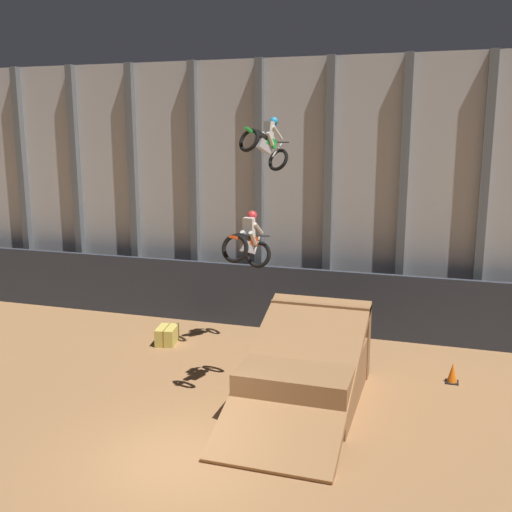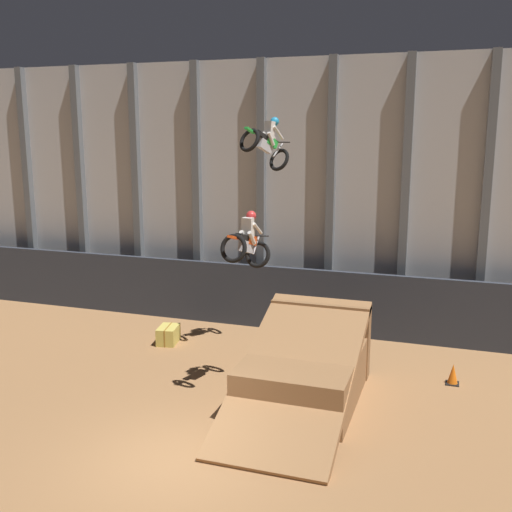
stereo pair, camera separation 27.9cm
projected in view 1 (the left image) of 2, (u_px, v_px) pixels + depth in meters
ground_plane at (176, 461)px, 12.75m from camera, size 60.00×60.00×0.00m
arena_back_wall at (294, 194)px, 21.36m from camera, size 32.00×0.40×9.40m
lower_barrier at (285, 299)px, 21.07m from camera, size 31.36×0.20×2.25m
dirt_ramp at (307, 368)px, 15.81m from camera, size 2.84×5.93×2.29m
rider_bike_left_air at (266, 143)px, 17.76m from camera, size 1.40×1.83×1.67m
rider_bike_right_air at (248, 243)px, 15.36m from camera, size 0.96×1.75×1.62m
traffic_cone_near_ramp at (452, 373)px, 16.71m from camera, size 0.36×0.36×0.58m
hay_bale_trackside at (167, 335)px, 19.81m from camera, size 0.75×0.99×0.57m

